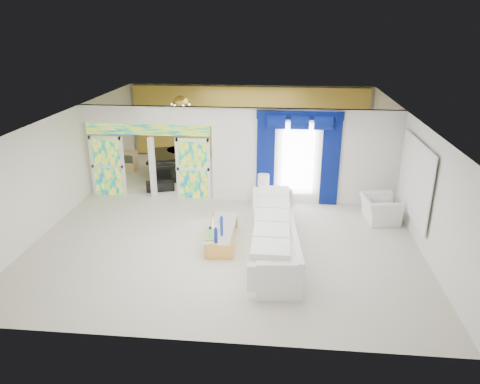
# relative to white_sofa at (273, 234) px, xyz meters

# --- Properties ---
(floor) EXTENTS (12.00, 12.00, 0.00)m
(floor) POSITION_rel_white_sofa_xyz_m (-1.26, 2.36, -0.43)
(floor) COLOR #B7AF9E
(floor) RESTS_ON ground
(dividing_wall) EXTENTS (5.70, 0.18, 3.00)m
(dividing_wall) POSITION_rel_white_sofa_xyz_m (0.89, 3.36, 1.07)
(dividing_wall) COLOR white
(dividing_wall) RESTS_ON ground
(dividing_header) EXTENTS (4.30, 0.18, 0.55)m
(dividing_header) POSITION_rel_white_sofa_xyz_m (-4.11, 3.36, 2.29)
(dividing_header) COLOR white
(dividing_header) RESTS_ON dividing_wall
(stained_panel_left) EXTENTS (0.95, 0.04, 2.00)m
(stained_panel_left) POSITION_rel_white_sofa_xyz_m (-5.53, 3.36, 0.57)
(stained_panel_left) COLOR #994C3F
(stained_panel_left) RESTS_ON ground
(stained_panel_right) EXTENTS (0.95, 0.04, 2.00)m
(stained_panel_right) POSITION_rel_white_sofa_xyz_m (-2.68, 3.36, 0.57)
(stained_panel_right) COLOR #994C3F
(stained_panel_right) RESTS_ON ground
(stained_transom) EXTENTS (4.00, 0.05, 0.35)m
(stained_transom) POSITION_rel_white_sofa_xyz_m (-4.11, 3.36, 1.82)
(stained_transom) COLOR #994C3F
(stained_transom) RESTS_ON dividing_header
(window_pane) EXTENTS (1.00, 0.02, 2.30)m
(window_pane) POSITION_rel_white_sofa_xyz_m (0.64, 3.26, 1.02)
(window_pane) COLOR white
(window_pane) RESTS_ON dividing_wall
(blue_drape_left) EXTENTS (0.55, 0.10, 2.80)m
(blue_drape_left) POSITION_rel_white_sofa_xyz_m (-0.36, 3.23, 0.97)
(blue_drape_left) COLOR #030745
(blue_drape_left) RESTS_ON ground
(blue_drape_right) EXTENTS (0.55, 0.10, 2.80)m
(blue_drape_right) POSITION_rel_white_sofa_xyz_m (1.64, 3.23, 0.97)
(blue_drape_right) COLOR #030745
(blue_drape_right) RESTS_ON ground
(blue_pelmet) EXTENTS (2.60, 0.12, 0.25)m
(blue_pelmet) POSITION_rel_white_sofa_xyz_m (0.64, 3.23, 2.39)
(blue_pelmet) COLOR #030745
(blue_pelmet) RESTS_ON dividing_wall
(wall_mirror) EXTENTS (0.04, 2.70, 1.90)m
(wall_mirror) POSITION_rel_white_sofa_xyz_m (3.68, 1.36, 1.12)
(wall_mirror) COLOR white
(wall_mirror) RESTS_ON ground
(gold_curtains) EXTENTS (9.70, 0.12, 2.90)m
(gold_curtains) POSITION_rel_white_sofa_xyz_m (-1.26, 8.26, 1.07)
(gold_curtains) COLOR gold
(gold_curtains) RESTS_ON ground
(white_sofa) EXTENTS (1.37, 4.61, 0.86)m
(white_sofa) POSITION_rel_white_sofa_xyz_m (0.00, 0.00, 0.00)
(white_sofa) COLOR silver
(white_sofa) RESTS_ON ground
(coffee_table) EXTENTS (0.81, 1.98, 0.43)m
(coffee_table) POSITION_rel_white_sofa_xyz_m (-1.35, 0.30, -0.22)
(coffee_table) COLOR gold
(coffee_table) RESTS_ON ground
(console_table) EXTENTS (1.24, 0.42, 0.41)m
(console_table) POSITION_rel_white_sofa_xyz_m (-0.10, 3.03, -0.23)
(console_table) COLOR silver
(console_table) RESTS_ON ground
(table_lamp) EXTENTS (0.36, 0.36, 0.58)m
(table_lamp) POSITION_rel_white_sofa_xyz_m (-0.40, 3.03, 0.27)
(table_lamp) COLOR white
(table_lamp) RESTS_ON console_table
(armchair) EXTENTS (1.12, 1.24, 0.73)m
(armchair) POSITION_rel_white_sofa_xyz_m (3.02, 2.09, -0.07)
(armchair) COLOR silver
(armchair) RESTS_ON ground
(grand_piano) EXTENTS (1.82, 2.08, 0.89)m
(grand_piano) POSITION_rel_white_sofa_xyz_m (-3.97, 5.50, 0.01)
(grand_piano) COLOR black
(grand_piano) RESTS_ON ground
(piano_bench) EXTENTS (1.01, 0.65, 0.31)m
(piano_bench) POSITION_rel_white_sofa_xyz_m (-3.97, 3.90, -0.27)
(piano_bench) COLOR black
(piano_bench) RESTS_ON ground
(tv_console) EXTENTS (0.58, 0.54, 0.77)m
(tv_console) POSITION_rel_white_sofa_xyz_m (-5.72, 5.91, -0.05)
(tv_console) COLOR tan
(tv_console) RESTS_ON ground
(chandelier) EXTENTS (0.60, 0.60, 0.60)m
(chandelier) POSITION_rel_white_sofa_xyz_m (-3.56, 5.76, 2.22)
(chandelier) COLOR gold
(chandelier) RESTS_ON ceiling
(decanters) EXTENTS (0.16, 0.91, 0.26)m
(decanters) POSITION_rel_white_sofa_xyz_m (-1.40, 0.13, 0.09)
(decanters) COLOR silver
(decanters) RESTS_ON coffee_table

